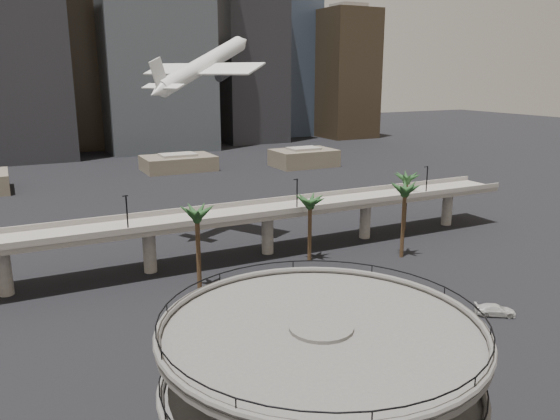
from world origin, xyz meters
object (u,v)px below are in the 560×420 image
parking_ramp (319,410)px  overpass (211,222)px  car_b (455,315)px  car_c (495,310)px  car_a (307,357)px  airborne_jet (203,66)px

parking_ramp → overpass: parking_ramp is taller
parking_ramp → overpass: (13.00, 59.00, -2.50)m
car_b → car_c: car_c is taller
parking_ramp → car_b: 41.73m
car_a → car_b: bearing=-62.0°
airborne_jet → car_c: 68.99m
overpass → airborne_jet: (5.58, 17.53, 26.83)m
car_c → parking_ramp: bearing=148.9°
car_a → parking_ramp: bearing=178.6°
airborne_jet → car_a: 65.36m
car_a → overpass: bearing=23.0°
airborne_jet → car_c: size_ratio=5.01×
car_b → airborne_jet: bearing=-6.5°
parking_ramp → car_a: bearing=62.4°
overpass → car_a: size_ratio=32.89×
parking_ramp → car_a: size_ratio=5.62×
airborne_jet → car_b: airborne_jet is taller
parking_ramp → airborne_jet: airborne_jet is taller
parking_ramp → car_c: 46.34m
overpass → airborne_jet: size_ratio=4.77×
parking_ramp → car_b: bearing=32.2°
airborne_jet → car_b: (15.90, -54.85, -33.44)m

